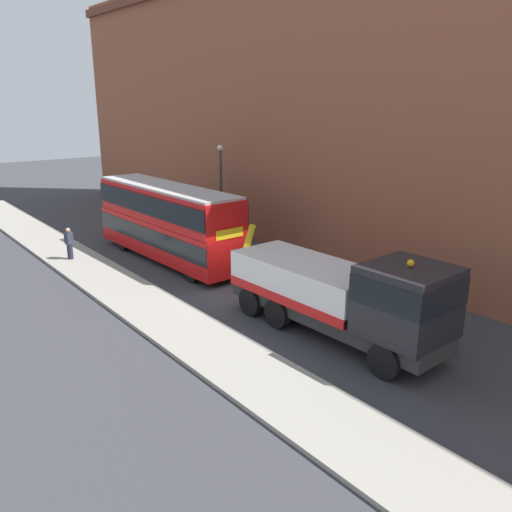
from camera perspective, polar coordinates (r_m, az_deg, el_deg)
ground_plane at (r=24.07m, az=-1.56°, el=-3.96°), size 120.00×120.00×0.00m
near_kerb at (r=21.98m, az=-10.41°, el=-6.11°), size 60.00×2.80×0.15m
building_facade at (r=27.06m, az=10.15°, el=15.55°), size 60.00×1.50×16.00m
recovery_tow_truck at (r=19.25m, az=9.20°, el=-3.99°), size 10.18×2.89×3.67m
double_decker_bus at (r=28.73m, az=-9.51°, el=3.88°), size 11.10×2.86×4.06m
pedestrian_onlooker at (r=30.02m, az=-19.47°, el=1.24°), size 0.40×0.47×1.71m
street_lamp at (r=32.07m, az=-3.80°, el=7.66°), size 0.36×0.36×5.83m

